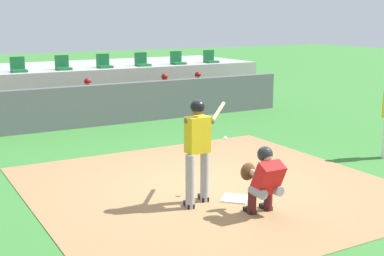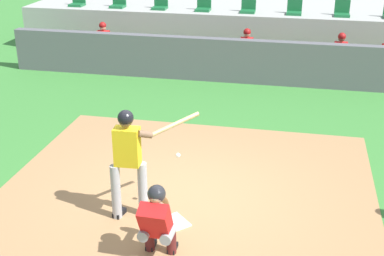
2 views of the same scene
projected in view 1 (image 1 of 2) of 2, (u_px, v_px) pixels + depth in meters
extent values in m
plane|color=#387A33|center=(211.00, 187.00, 9.74)|extent=(80.00, 80.00, 0.00)
cube|color=#9E754C|center=(211.00, 187.00, 9.74)|extent=(6.40, 6.40, 0.01)
cube|color=white|center=(235.00, 198.00, 9.05)|extent=(0.62, 0.62, 0.02)
cylinder|color=#99999E|center=(190.00, 182.00, 8.54)|extent=(0.15, 0.15, 0.92)
cylinder|color=#99999E|center=(205.00, 176.00, 8.87)|extent=(0.15, 0.15, 0.92)
cube|color=gold|center=(198.00, 135.00, 8.54)|extent=(0.39, 0.26, 0.60)
sphere|color=brown|center=(198.00, 109.00, 8.46)|extent=(0.21, 0.21, 0.21)
sphere|color=black|center=(198.00, 107.00, 8.45)|extent=(0.24, 0.24, 0.24)
cylinder|color=brown|center=(199.00, 121.00, 8.60)|extent=(0.57, 0.17, 0.18)
cylinder|color=brown|center=(211.00, 120.00, 8.66)|extent=(0.25, 0.25, 0.17)
cylinder|color=tan|center=(218.00, 112.00, 9.15)|extent=(0.66, 0.63, 0.24)
cube|color=black|center=(189.00, 205.00, 8.68)|extent=(0.17, 0.28, 0.09)
cube|color=black|center=(203.00, 198.00, 9.01)|extent=(0.17, 0.28, 0.09)
cylinder|color=gray|center=(258.00, 192.00, 8.17)|extent=(0.17, 0.32, 0.16)
cylinder|color=#4C1919|center=(252.00, 202.00, 8.34)|extent=(0.14, 0.14, 0.42)
cube|color=black|center=(250.00, 211.00, 8.43)|extent=(0.12, 0.24, 0.08)
cylinder|color=gray|center=(274.00, 189.00, 8.32)|extent=(0.17, 0.32, 0.16)
cylinder|color=#4C1919|center=(268.00, 199.00, 8.49)|extent=(0.14, 0.14, 0.42)
cube|color=black|center=(266.00, 207.00, 8.58)|extent=(0.12, 0.24, 0.08)
cube|color=red|center=(268.00, 178.00, 8.16)|extent=(0.41, 0.45, 0.57)
cube|color=#2D2D33|center=(264.00, 176.00, 8.26)|extent=(0.39, 0.26, 0.45)
sphere|color=tan|center=(266.00, 156.00, 8.15)|extent=(0.21, 0.21, 0.21)
sphere|color=#232328|center=(265.00, 154.00, 8.17)|extent=(0.25, 0.25, 0.25)
cylinder|color=tan|center=(258.00, 175.00, 8.33)|extent=(0.11, 0.45, 0.10)
ellipsoid|color=brown|center=(248.00, 171.00, 8.51)|extent=(0.28, 0.13, 0.30)
sphere|color=white|center=(225.00, 138.00, 9.16)|extent=(0.07, 0.07, 0.07)
cube|color=#59595E|center=(93.00, 106.00, 15.13)|extent=(13.00, 0.30, 1.20)
cube|color=olive|center=(83.00, 113.00, 16.06)|extent=(11.80, 0.44, 0.45)
cylinder|color=#939399|center=(87.00, 106.00, 15.82)|extent=(0.15, 0.40, 0.15)
cylinder|color=#939399|center=(89.00, 115.00, 15.71)|extent=(0.13, 0.13, 0.45)
cube|color=maroon|center=(90.00, 121.00, 15.70)|extent=(0.11, 0.24, 0.08)
cylinder|color=#939399|center=(95.00, 105.00, 15.95)|extent=(0.15, 0.40, 0.15)
cylinder|color=#939399|center=(98.00, 114.00, 15.84)|extent=(0.13, 0.13, 0.45)
cube|color=maroon|center=(98.00, 121.00, 15.83)|extent=(0.11, 0.24, 0.08)
cube|color=red|center=(88.00, 96.00, 16.02)|extent=(0.36, 0.22, 0.54)
sphere|color=tan|center=(88.00, 83.00, 15.94)|extent=(0.20, 0.20, 0.20)
sphere|color=maroon|center=(88.00, 82.00, 15.93)|extent=(0.22, 0.22, 0.22)
cylinder|color=tan|center=(84.00, 100.00, 15.82)|extent=(0.09, 0.41, 0.22)
cylinder|color=tan|center=(96.00, 99.00, 16.02)|extent=(0.09, 0.41, 0.22)
cylinder|color=#939399|center=(164.00, 99.00, 17.10)|extent=(0.15, 0.40, 0.15)
cylinder|color=#939399|center=(167.00, 108.00, 16.99)|extent=(0.13, 0.13, 0.45)
cube|color=maroon|center=(168.00, 114.00, 16.99)|extent=(0.11, 0.24, 0.08)
cylinder|color=#939399|center=(171.00, 98.00, 17.23)|extent=(0.15, 0.40, 0.15)
cylinder|color=#939399|center=(174.00, 107.00, 17.12)|extent=(0.13, 0.13, 0.45)
cube|color=maroon|center=(175.00, 113.00, 17.11)|extent=(0.11, 0.24, 0.08)
cube|color=red|center=(165.00, 90.00, 17.30)|extent=(0.36, 0.22, 0.54)
sphere|color=brown|center=(165.00, 78.00, 17.22)|extent=(0.20, 0.20, 0.20)
sphere|color=maroon|center=(165.00, 77.00, 17.21)|extent=(0.22, 0.22, 0.22)
cylinder|color=brown|center=(161.00, 94.00, 17.10)|extent=(0.09, 0.41, 0.22)
cylinder|color=brown|center=(172.00, 93.00, 17.30)|extent=(0.09, 0.41, 0.22)
cylinder|color=#939399|center=(198.00, 96.00, 17.72)|extent=(0.15, 0.40, 0.15)
cylinder|color=#939399|center=(201.00, 105.00, 17.61)|extent=(0.13, 0.13, 0.45)
cube|color=maroon|center=(202.00, 110.00, 17.61)|extent=(0.11, 0.24, 0.08)
cylinder|color=#939399|center=(204.00, 96.00, 17.85)|extent=(0.15, 0.40, 0.15)
cylinder|color=#939399|center=(207.00, 104.00, 17.74)|extent=(0.13, 0.13, 0.45)
cube|color=maroon|center=(208.00, 110.00, 17.73)|extent=(0.11, 0.24, 0.08)
cube|color=red|center=(198.00, 87.00, 17.92)|extent=(0.36, 0.22, 0.54)
sphere|color=tan|center=(198.00, 76.00, 17.84)|extent=(0.20, 0.20, 0.20)
sphere|color=maroon|center=(198.00, 75.00, 17.83)|extent=(0.22, 0.22, 0.22)
cylinder|color=tan|center=(195.00, 91.00, 17.72)|extent=(0.09, 0.41, 0.22)
cylinder|color=tan|center=(205.00, 90.00, 17.92)|extent=(0.09, 0.41, 0.22)
cube|color=#9E9E99|center=(52.00, 86.00, 18.85)|extent=(15.00, 4.40, 1.40)
cube|color=#196033|center=(19.00, 71.00, 16.64)|extent=(0.46, 0.46, 0.08)
cube|color=#196033|center=(17.00, 63.00, 16.76)|extent=(0.46, 0.06, 0.40)
cube|color=#196033|center=(64.00, 69.00, 17.34)|extent=(0.46, 0.46, 0.08)
cube|color=#196033|center=(62.00, 61.00, 17.46)|extent=(0.46, 0.06, 0.40)
cube|color=#196033|center=(105.00, 67.00, 18.04)|extent=(0.46, 0.46, 0.08)
cube|color=#196033|center=(103.00, 59.00, 18.16)|extent=(0.46, 0.06, 0.40)
cube|color=#196033|center=(143.00, 65.00, 18.74)|extent=(0.46, 0.46, 0.08)
cube|color=#196033|center=(141.00, 58.00, 18.86)|extent=(0.46, 0.06, 0.40)
cube|color=#196033|center=(178.00, 63.00, 19.44)|extent=(0.46, 0.46, 0.08)
cube|color=#196033|center=(176.00, 56.00, 19.56)|extent=(0.46, 0.06, 0.40)
cube|color=#196033|center=(211.00, 62.00, 20.14)|extent=(0.46, 0.46, 0.08)
cube|color=#196033|center=(209.00, 55.00, 20.26)|extent=(0.46, 0.06, 0.40)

